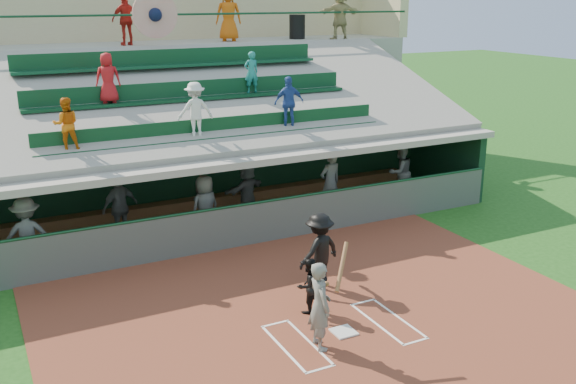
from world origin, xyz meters
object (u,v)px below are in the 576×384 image
home_plate (344,332)px  catcher (309,285)px  trash_bin (297,27)px  batter_at_plate (320,305)px

home_plate → catcher: 1.22m
home_plate → trash_bin: trash_bin is taller
home_plate → batter_at_plate: bearing=-160.7°
batter_at_plate → trash_bin: trash_bin is taller
home_plate → batter_at_plate: batter_at_plate is taller
catcher → trash_bin: (6.01, 12.04, 4.45)m
home_plate → catcher: (-0.19, 1.06, 0.57)m
batter_at_plate → catcher: 1.40m
batter_at_plate → catcher: bearing=70.0°
home_plate → catcher: catcher is taller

